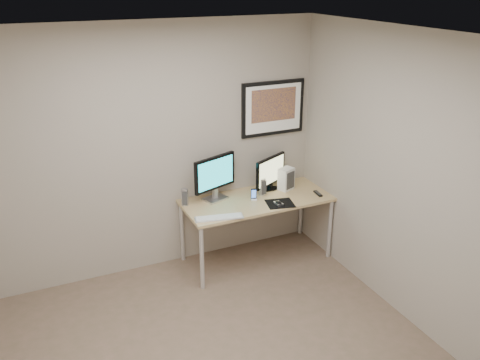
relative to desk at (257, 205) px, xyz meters
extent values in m
plane|color=brown|center=(-1.00, -1.35, -0.66)|extent=(3.60, 3.60, 0.00)
plane|color=white|center=(-1.00, -1.35, 1.94)|extent=(3.60, 3.60, 0.00)
plane|color=gray|center=(-1.00, 0.35, 0.64)|extent=(3.60, 0.00, 3.60)
plane|color=gray|center=(0.80, -1.35, 0.64)|extent=(0.00, 3.40, 3.40)
cube|color=#A68450|center=(0.00, 0.00, 0.05)|extent=(1.60, 0.70, 0.03)
cylinder|color=silver|center=(-0.76, -0.31, -0.31)|extent=(0.04, 0.04, 0.70)
cylinder|color=silver|center=(-0.76, 0.31, -0.31)|extent=(0.04, 0.04, 0.70)
cylinder|color=silver|center=(0.76, -0.31, -0.31)|extent=(0.04, 0.04, 0.70)
cylinder|color=silver|center=(0.76, 0.31, -0.31)|extent=(0.04, 0.04, 0.70)
cube|color=black|center=(0.35, 0.33, 0.96)|extent=(0.75, 0.03, 0.60)
cube|color=white|center=(0.35, 0.32, 0.96)|extent=(0.67, 0.00, 0.52)
cube|color=orange|center=(0.35, 0.31, 1.00)|extent=(0.54, 0.00, 0.36)
cube|color=#ACACB1|center=(-0.41, 0.18, 0.08)|extent=(0.29, 0.25, 0.02)
cube|color=#ACACB1|center=(-0.41, 0.18, 0.14)|extent=(0.06, 0.05, 0.11)
cube|color=black|center=(-0.41, 0.18, 0.37)|extent=(0.52, 0.21, 0.36)
cube|color=teal|center=(-0.41, 0.16, 0.37)|extent=(0.45, 0.17, 0.31)
cube|color=black|center=(0.25, 0.17, 0.07)|extent=(0.24, 0.20, 0.02)
cube|color=black|center=(0.25, 0.17, 0.11)|extent=(0.06, 0.06, 0.05)
cube|color=black|center=(0.25, 0.17, 0.29)|extent=(0.46, 0.25, 0.32)
cube|color=#BEC185|center=(0.25, 0.16, 0.29)|extent=(0.40, 0.20, 0.28)
cylinder|color=#ACACB1|center=(-0.75, 0.18, 0.16)|extent=(0.09, 0.09, 0.18)
cylinder|color=#ACACB1|center=(0.11, 0.09, 0.16)|extent=(0.09, 0.09, 0.19)
cube|color=black|center=(-0.04, -0.01, 0.13)|extent=(0.07, 0.07, 0.13)
cube|color=silver|center=(-0.55, -0.26, 0.07)|extent=(0.50, 0.23, 0.02)
cube|color=black|center=(0.17, -0.21, 0.07)|extent=(0.33, 0.31, 0.00)
ellipsoid|color=black|center=(0.14, -0.22, 0.09)|extent=(0.07, 0.11, 0.04)
cube|color=black|center=(0.67, -0.17, 0.08)|extent=(0.06, 0.16, 0.02)
cube|color=silver|center=(0.42, 0.10, 0.19)|extent=(0.20, 0.17, 0.25)
camera|label=1|loc=(-2.24, -4.47, 2.33)|focal=38.00mm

